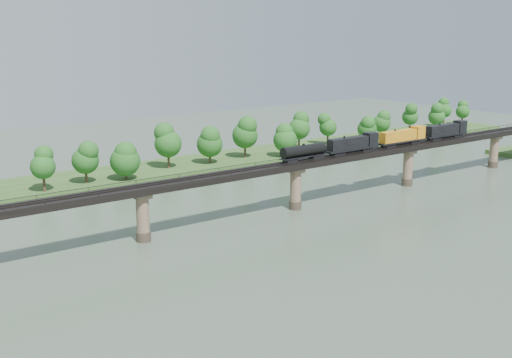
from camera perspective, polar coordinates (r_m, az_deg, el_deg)
ground at (r=133.03m, az=11.87°, el=-5.46°), size 400.00×400.00×0.00m
far_bank at (r=197.37m, az=-6.79°, el=1.05°), size 300.00×24.00×1.60m
bridge at (r=152.14m, az=3.54°, el=-0.70°), size 236.00×30.00×11.50m
bridge_superstructure at (r=150.75m, az=3.57°, el=1.63°), size 220.00×4.90×0.75m
far_treeline at (r=188.10m, az=-8.35°, el=2.90°), size 289.06×17.54×13.60m
freight_train at (r=171.50m, az=11.48°, el=3.46°), size 68.01×2.65×4.68m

